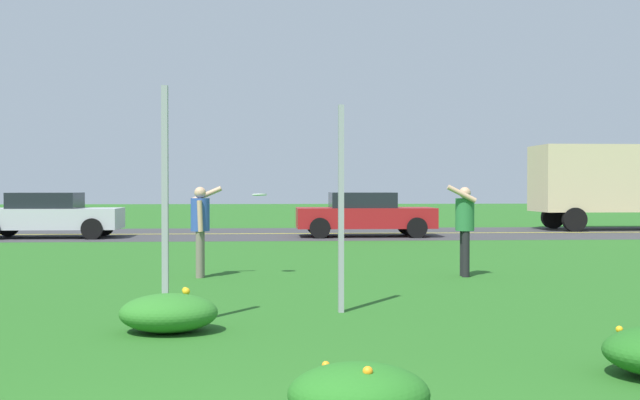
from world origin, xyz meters
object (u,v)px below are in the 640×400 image
object	(u,v)px
sign_post_near_path	(165,207)
person_catcher_green_shirt	(465,223)
frisbee_white	(260,195)
box_truck_black	(620,182)
car_silver_center_left	(48,215)
car_red_center_right	(364,214)
person_thrower_blue_shirt	(200,223)
sign_post_by_roadside	(341,209)

from	to	relation	value
sign_post_near_path	person_catcher_green_shirt	distance (m)	6.89
frisbee_white	box_truck_black	xyz separation A→B (m)	(13.52, 14.71, 0.31)
sign_post_near_path	car_silver_center_left	bearing A→B (deg)	109.26
car_red_center_right	person_thrower_blue_shirt	bearing A→B (deg)	-110.95
person_catcher_green_shirt	box_truck_black	xyz separation A→B (m)	(9.79, 15.06, 0.83)
frisbee_white	car_red_center_right	size ratio (longest dim) A/B	0.06
sign_post_near_path	frisbee_white	bearing A→B (deg)	78.94
person_thrower_blue_shirt	car_red_center_right	bearing A→B (deg)	69.05
person_thrower_blue_shirt	car_red_center_right	size ratio (longest dim) A/B	0.37
frisbee_white	car_red_center_right	world-z (taller)	frisbee_white
person_catcher_green_shirt	frisbee_white	xyz separation A→B (m)	(-3.72, 0.35, 0.51)
person_thrower_blue_shirt	car_silver_center_left	xyz separation A→B (m)	(-5.79, 11.48, -0.24)
sign_post_by_roadside	car_red_center_right	distance (m)	15.77
person_thrower_blue_shirt	car_silver_center_left	distance (m)	12.86
person_catcher_green_shirt	car_silver_center_left	bearing A→B (deg)	132.19
car_silver_center_left	box_truck_black	xyz separation A→B (m)	(20.37, 3.39, 1.06)
person_thrower_blue_shirt	person_catcher_green_shirt	size ratio (longest dim) A/B	0.99
frisbee_white	car_silver_center_left	xyz separation A→B (m)	(-6.85, 11.32, -0.75)
sign_post_by_roadside	car_silver_center_left	size ratio (longest dim) A/B	0.60
person_catcher_green_shirt	car_red_center_right	world-z (taller)	person_catcher_green_shirt
person_catcher_green_shirt	car_silver_center_left	size ratio (longest dim) A/B	0.37
car_silver_center_left	box_truck_black	size ratio (longest dim) A/B	0.67
sign_post_near_path	car_silver_center_left	world-z (taller)	sign_post_near_path
person_catcher_green_shirt	frisbee_white	bearing A→B (deg)	174.66
person_catcher_green_shirt	box_truck_black	distance (m)	17.98
car_red_center_right	box_truck_black	xyz separation A→B (m)	(10.18, 3.39, 1.06)
car_silver_center_left	person_catcher_green_shirt	bearing A→B (deg)	-47.81
sign_post_near_path	person_catcher_green_shirt	xyz separation A→B (m)	(4.76, 4.96, -0.42)
car_silver_center_left	box_truck_black	bearing A→B (deg)	9.45
sign_post_by_roadside	person_catcher_green_shirt	world-z (taller)	sign_post_by_roadside
person_thrower_blue_shirt	car_silver_center_left	bearing A→B (deg)	116.75
sign_post_near_path	sign_post_by_roadside	bearing A→B (deg)	25.74
sign_post_near_path	sign_post_by_roadside	size ratio (longest dim) A/B	1.04
person_thrower_blue_shirt	car_red_center_right	world-z (taller)	person_thrower_blue_shirt
sign_post_near_path	sign_post_by_roadside	xyz separation A→B (m)	(2.13, 1.03, -0.05)
sign_post_near_path	person_catcher_green_shirt	bearing A→B (deg)	46.19
frisbee_white	box_truck_black	size ratio (longest dim) A/B	0.04
sign_post_near_path	box_truck_black	distance (m)	24.76
person_thrower_blue_shirt	car_silver_center_left	world-z (taller)	person_thrower_blue_shirt
person_thrower_blue_shirt	person_catcher_green_shirt	distance (m)	4.79
car_silver_center_left	car_red_center_right	xyz separation A→B (m)	(10.19, 0.00, 0.00)
frisbee_white	car_silver_center_left	bearing A→B (deg)	121.18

